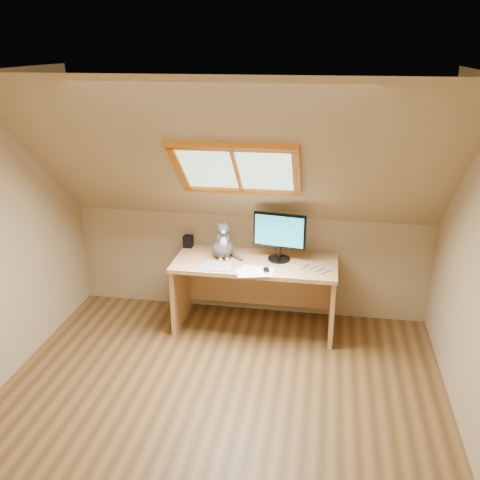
# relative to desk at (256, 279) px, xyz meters

# --- Properties ---
(ground) EXTENTS (3.50, 3.50, 0.00)m
(ground) POSITION_rel_desk_xyz_m (-0.11, -1.45, -0.47)
(ground) COLOR brown
(ground) RESTS_ON ground
(room_shell) EXTENTS (3.52, 3.52, 2.41)m
(room_shell) POSITION_rel_desk_xyz_m (-0.11, -1.54, 0.96)
(room_shell) COLOR tan
(room_shell) RESTS_ON ground
(desk) EXTENTS (1.50, 0.66, 0.69)m
(desk) POSITION_rel_desk_xyz_m (0.00, 0.00, 0.00)
(desk) COLOR tan
(desk) RESTS_ON ground
(monitor) EXTENTS (0.49, 0.21, 0.45)m
(monitor) POSITION_rel_desk_xyz_m (0.21, -0.00, 0.47)
(monitor) COLOR black
(monitor) RESTS_ON desk
(cat) EXTENTS (0.27, 0.30, 0.38)m
(cat) POSITION_rel_desk_xyz_m (-0.31, -0.02, 0.35)
(cat) COLOR #4C4543
(cat) RESTS_ON desk
(desk_speaker) EXTENTS (0.09, 0.09, 0.12)m
(desk_speaker) POSITION_rel_desk_xyz_m (-0.70, 0.18, 0.27)
(desk_speaker) COLOR black
(desk_speaker) RESTS_ON desk
(graphics_tablet) EXTENTS (0.26, 0.19, 0.01)m
(graphics_tablet) POSITION_rel_desk_xyz_m (-0.32, -0.27, 0.22)
(graphics_tablet) COLOR #B2B2B7
(graphics_tablet) RESTS_ON desk
(mouse) EXTENTS (0.08, 0.11, 0.03)m
(mouse) POSITION_rel_desk_xyz_m (0.13, -0.28, 0.23)
(mouse) COLOR black
(mouse) RESTS_ON desk
(papers) EXTENTS (0.33, 0.27, 0.00)m
(papers) POSITION_rel_desk_xyz_m (-0.03, -0.33, 0.22)
(papers) COLOR white
(papers) RESTS_ON desk
(cables) EXTENTS (0.51, 0.26, 0.01)m
(cables) POSITION_rel_desk_xyz_m (0.47, -0.18, 0.22)
(cables) COLOR silver
(cables) RESTS_ON desk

